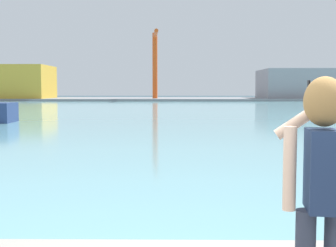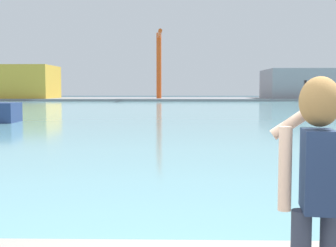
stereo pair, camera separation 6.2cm
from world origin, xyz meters
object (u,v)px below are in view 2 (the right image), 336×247
person_photographer (316,175)px  warehouse_left (28,82)px  warehouse_right (302,84)px  port_crane (159,58)px

person_photographer → warehouse_left: size_ratio=0.15×
warehouse_left → warehouse_right: bearing=2.3°
person_photographer → warehouse_right: (24.70, 90.91, 1.75)m
warehouse_right → port_crane: (-29.43, -4.93, 5.12)m
person_photographer → warehouse_left: 94.24m
person_photographer → warehouse_right: bearing=-6.9°
warehouse_left → port_crane: 27.63m
warehouse_left → warehouse_right: size_ratio=0.78×
warehouse_right → person_photographer: bearing=-105.2°
warehouse_left → port_crane: port_crane is taller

